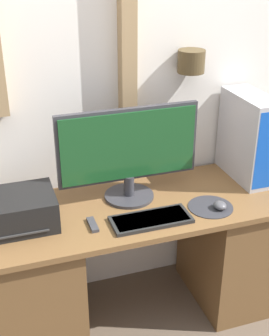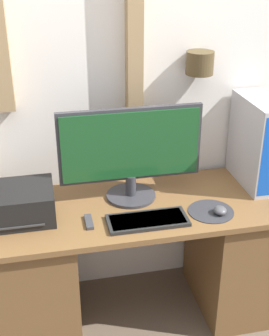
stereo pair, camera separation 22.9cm
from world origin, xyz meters
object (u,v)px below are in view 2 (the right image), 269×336
at_px(mouse, 220,210).
at_px(printer, 17,204).
at_px(computer_tower, 258,142).
at_px(remote_control, 89,222).
at_px(keyboard, 147,220).
at_px(monitor, 131,150).

xyz_separation_m(mouse, printer, (-0.97, 0.18, 0.05)).
xyz_separation_m(computer_tower, remote_control, (-0.95, -0.23, -0.23)).
relative_size(keyboard, remote_control, 3.22).
relative_size(monitor, printer, 2.05).
relative_size(computer_tower, printer, 1.34).
distance_m(computer_tower, printer, 1.30).
bearing_deg(computer_tower, mouse, -137.07).
bearing_deg(mouse, remote_control, 175.11).
distance_m(keyboard, computer_tower, 0.77).
xyz_separation_m(printer, remote_control, (0.33, -0.12, -0.07)).
xyz_separation_m(monitor, remote_control, (-0.25, -0.21, -0.26)).
bearing_deg(keyboard, printer, 164.09).
bearing_deg(printer, monitor, 8.52).
xyz_separation_m(monitor, mouse, (0.39, -0.27, -0.24)).
distance_m(mouse, remote_control, 0.64).
relative_size(monitor, keyboard, 1.87).
bearing_deg(printer, computer_tower, 4.88).
height_order(keyboard, computer_tower, computer_tower).
distance_m(keyboard, mouse, 0.37).
bearing_deg(keyboard, remote_control, 170.09).
height_order(mouse, remote_control, mouse).
xyz_separation_m(monitor, computer_tower, (0.70, 0.02, -0.03)).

